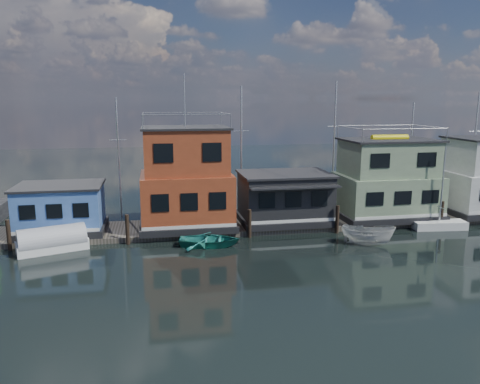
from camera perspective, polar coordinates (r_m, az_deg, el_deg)
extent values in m
plane|color=black|center=(28.52, 13.00, -10.32)|extent=(160.00, 160.00, 0.00)
cube|color=#595147|center=(39.18, 6.10, -3.80)|extent=(48.00, 5.00, 0.40)
cube|color=black|center=(38.20, -20.84, -4.19)|extent=(6.40, 4.90, 0.50)
cube|color=#4B76C6|center=(37.79, -21.02, -1.63)|extent=(6.00, 4.50, 3.00)
cube|color=black|center=(37.49, -21.19, 0.72)|extent=(6.30, 4.80, 0.16)
cube|color=black|center=(37.60, -6.44, -3.74)|extent=(7.40, 5.90, 0.50)
cube|color=#993D1F|center=(37.11, -6.51, -0.58)|extent=(7.00, 5.50, 3.74)
cube|color=#993D1F|center=(36.54, -6.64, 4.95)|extent=(6.30, 4.95, 3.46)
cube|color=black|center=(36.39, -6.70, 7.78)|extent=(6.65, 5.23, 0.16)
cylinder|color=silver|center=(36.32, -6.78, 11.06)|extent=(0.08, 0.08, 4.00)
cube|color=black|center=(38.93, 5.40, -3.20)|extent=(7.40, 5.40, 0.50)
cube|color=black|center=(38.49, 5.46, -0.39)|extent=(7.00, 5.00, 3.40)
cube|color=black|center=(38.17, 5.51, 2.23)|extent=(7.30, 5.30, 0.16)
cube|color=black|center=(35.62, 6.71, 0.59)|extent=(7.00, 1.20, 0.12)
cube|color=black|center=(42.22, 17.26, -2.52)|extent=(8.40, 5.90, 0.50)
cube|color=gray|center=(41.84, 17.40, -0.11)|extent=(8.00, 5.50, 3.12)
cube|color=gray|center=(41.38, 17.65, 3.97)|extent=(7.20, 4.95, 2.88)
cube|color=black|center=(41.23, 17.77, 6.06)|extent=(7.60, 5.23, 0.16)
cylinder|color=yellow|center=(41.22, 17.79, 6.29)|extent=(3.20, 0.56, 0.56)
cylinder|color=#2D2116|center=(36.16, -26.36, -4.75)|extent=(0.28, 0.28, 2.20)
cylinder|color=#2D2116|center=(34.77, -13.56, -4.48)|extent=(0.28, 0.28, 2.20)
cylinder|color=#2D2116|center=(35.38, 1.17, -3.88)|extent=(0.28, 0.28, 2.20)
cylinder|color=#2D2116|center=(37.37, 11.77, -3.30)|extent=(0.28, 0.28, 2.20)
cylinder|color=#2D2116|center=(41.56, 23.36, -2.52)|extent=(0.28, 0.28, 2.20)
cylinder|color=silver|center=(42.67, -14.56, 4.06)|extent=(0.16, 0.16, 10.50)
cylinder|color=silver|center=(42.51, -14.66, 6.16)|extent=(1.40, 0.06, 0.06)
cylinder|color=silver|center=(43.22, 0.16, 5.17)|extent=(0.16, 0.16, 11.50)
cylinder|color=silver|center=(43.07, 0.16, 7.46)|extent=(1.40, 0.06, 0.06)
cylinder|color=silver|center=(45.69, 11.38, 5.60)|extent=(0.16, 0.16, 12.00)
cylinder|color=silver|center=(45.56, 11.47, 7.85)|extent=(1.40, 0.06, 0.06)
cylinder|color=silver|center=(49.31, 20.04, 4.38)|extent=(0.16, 0.16, 10.00)
cylinder|color=silver|center=(49.17, 20.15, 6.11)|extent=(1.40, 0.06, 0.06)
cylinder|color=silver|center=(53.13, 26.63, 4.86)|extent=(0.16, 0.16, 11.00)
cylinder|color=silver|center=(53.01, 26.79, 6.63)|extent=(1.40, 0.06, 0.06)
cube|color=white|center=(35.09, -21.87, -6.06)|extent=(4.93, 3.16, 0.77)
cylinder|color=#B5B5BA|center=(34.97, -21.92, -5.38)|extent=(4.75, 3.19, 1.86)
imported|color=#238277|center=(33.63, -3.73, -5.86)|extent=(4.87, 3.86, 0.91)
cube|color=white|center=(41.21, 23.09, -3.72)|extent=(4.36, 1.85, 0.66)
cylinder|color=silver|center=(40.53, 23.46, 0.85)|extent=(0.12, 0.12, 6.02)
cube|color=silver|center=(40.88, 23.25, -1.74)|extent=(0.19, 1.32, 0.05)
imported|color=beige|center=(35.13, 15.32, -5.03)|extent=(4.02, 2.96, 1.46)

